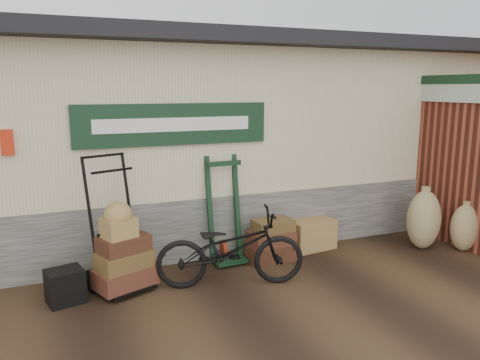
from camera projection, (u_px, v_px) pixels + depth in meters
name	position (u px, v px, depth m)	size (l,w,h in m)	color
ground	(222.00, 287.00, 5.79)	(80.00, 80.00, 0.00)	black
station_building	(166.00, 136.00, 7.96)	(14.40, 4.10, 3.20)	#4C4C47
brick_outbuilding	(445.00, 152.00, 8.36)	(1.71, 4.51, 2.62)	maroon
porter_trolley	(115.00, 222.00, 5.64)	(0.84, 0.63, 1.67)	black
green_barrow	(225.00, 210.00, 6.55)	(0.54, 0.46, 1.50)	black
suitcase_stack	(271.00, 240.00, 6.65)	(0.68, 0.43, 0.60)	#371E11
wicker_hamper	(310.00, 234.00, 7.17)	(0.70, 0.46, 0.46)	olive
black_trunk	(65.00, 286.00, 5.35)	(0.39, 0.34, 0.39)	black
bicycle	(231.00, 244.00, 5.75)	(1.83, 0.64, 1.07)	black
burlap_sack_left	(424.00, 220.00, 7.11)	(0.57, 0.48, 0.91)	#917F4E
burlap_sack_right	(465.00, 228.00, 7.03)	(0.45, 0.38, 0.72)	#917F4E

